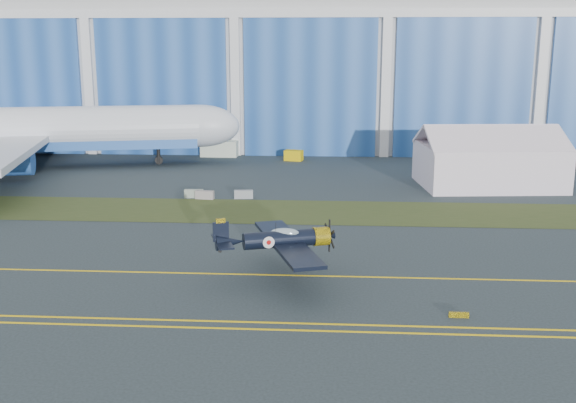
# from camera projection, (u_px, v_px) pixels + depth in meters

# --- Properties ---
(ground) EXTENTS (260.00, 260.00, 0.00)m
(ground) POSITION_uv_depth(u_px,v_px,m) (151.00, 252.00, 53.43)
(ground) COLOR #2C373C
(ground) RESTS_ON ground
(grass_median) EXTENTS (260.00, 10.00, 0.02)m
(grass_median) POSITION_uv_depth(u_px,v_px,m) (188.00, 210.00, 67.04)
(grass_median) COLOR #475128
(grass_median) RESTS_ON ground
(hangar) EXTENTS (220.00, 45.70, 30.00)m
(hangar) POSITION_uv_depth(u_px,v_px,m) (253.00, 52.00, 119.91)
(hangar) COLOR silver
(hangar) RESTS_ON ground
(taxiway_centreline) EXTENTS (200.00, 0.20, 0.02)m
(taxiway_centreline) POSITION_uv_depth(u_px,v_px,m) (132.00, 272.00, 48.56)
(taxiway_centreline) COLOR yellow
(taxiway_centreline) RESTS_ON ground
(edge_line_near) EXTENTS (80.00, 0.20, 0.02)m
(edge_line_near) POSITION_uv_depth(u_px,v_px,m) (85.00, 325.00, 39.32)
(edge_line_near) COLOR yellow
(edge_line_near) RESTS_ON ground
(edge_line_far) EXTENTS (80.00, 0.20, 0.02)m
(edge_line_far) POSITION_uv_depth(u_px,v_px,m) (91.00, 318.00, 40.30)
(edge_line_far) COLOR yellow
(edge_line_far) RESTS_ON ground
(guard_board_right) EXTENTS (1.20, 0.15, 0.35)m
(guard_board_right) POSITION_uv_depth(u_px,v_px,m) (459.00, 315.00, 40.34)
(guard_board_right) COLOR yellow
(guard_board_right) RESTS_ON ground
(warbird) EXTENTS (12.67, 13.93, 3.42)m
(warbird) POSITION_uv_depth(u_px,v_px,m) (280.00, 239.00, 46.22)
(warbird) COLOR black
(warbird) RESTS_ON ground
(jetliner) EXTENTS (77.46, 69.93, 23.15)m
(jetliner) POSITION_uv_depth(u_px,v_px,m) (12.00, 81.00, 87.94)
(jetliner) COLOR silver
(jetliner) RESTS_ON ground
(tent) EXTENTS (16.63, 12.87, 7.26)m
(tent) POSITION_uv_depth(u_px,v_px,m) (489.00, 155.00, 77.91)
(tent) COLOR white
(tent) RESTS_ON ground
(shipping_container) EXTENTS (5.49, 2.38, 2.35)m
(shipping_container) POSITION_uv_depth(u_px,v_px,m) (219.00, 149.00, 99.86)
(shipping_container) COLOR silver
(shipping_container) RESTS_ON ground
(tug) EXTENTS (2.81, 2.11, 1.47)m
(tug) POSITION_uv_depth(u_px,v_px,m) (294.00, 155.00, 96.36)
(tug) COLOR #E1BB09
(tug) RESTS_ON ground
(barrier_a) EXTENTS (2.03, 0.70, 0.90)m
(barrier_a) POSITION_uv_depth(u_px,v_px,m) (194.00, 194.00, 72.47)
(barrier_a) COLOR #8FA092
(barrier_a) RESTS_ON ground
(barrier_b) EXTENTS (2.06, 0.83, 0.90)m
(barrier_b) POSITION_uv_depth(u_px,v_px,m) (205.00, 195.00, 71.83)
(barrier_b) COLOR gray
(barrier_b) RESTS_ON ground
(barrier_c) EXTENTS (2.05, 0.82, 0.90)m
(barrier_c) POSITION_uv_depth(u_px,v_px,m) (244.00, 194.00, 72.13)
(barrier_c) COLOR gray
(barrier_c) RESTS_ON ground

